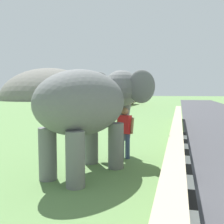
% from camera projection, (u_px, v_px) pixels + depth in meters
% --- Properties ---
extents(striped_curb, '(16.20, 0.20, 0.24)m').
position_uv_depth(striped_curb, '(192.00, 217.00, 4.11)').
color(striped_curb, white).
rests_on(striped_curb, ground_plane).
extents(barrier_parapet, '(28.00, 0.36, 1.00)m').
position_uv_depth(barrier_parapet, '(176.00, 157.00, 6.42)').
color(barrier_parapet, tan).
rests_on(barrier_parapet, ground_plane).
extents(elephant, '(4.08, 3.00, 2.85)m').
position_uv_depth(elephant, '(92.00, 103.00, 6.83)').
color(elephant, slate).
rests_on(elephant, ground_plane).
extents(person_handler, '(0.33, 0.67, 1.66)m').
position_uv_depth(person_handler, '(125.00, 130.00, 8.11)').
color(person_handler, navy).
rests_on(person_handler, ground_plane).
extents(bus_teal, '(8.38, 3.52, 3.50)m').
position_uv_depth(bus_teal, '(96.00, 92.00, 28.81)').
color(bus_teal, teal).
rests_on(bus_teal, ground_plane).
extents(bus_orange, '(8.73, 2.77, 3.50)m').
position_uv_depth(bus_orange, '(122.00, 92.00, 39.73)').
color(bus_orange, orange).
rests_on(bus_orange, ground_plane).
extents(cow_near, '(1.92, 0.80, 1.23)m').
position_uv_depth(cow_near, '(116.00, 105.00, 24.23)').
color(cow_near, beige).
rests_on(cow_near, ground_plane).
extents(cow_mid, '(0.88, 1.93, 1.23)m').
position_uv_depth(cow_mid, '(116.00, 102.00, 29.35)').
color(cow_mid, beige).
rests_on(cow_mid, ground_plane).
extents(hill_east, '(29.26, 23.41, 16.14)m').
position_uv_depth(hill_east, '(52.00, 99.00, 65.79)').
color(hill_east, slate).
rests_on(hill_east, ground_plane).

